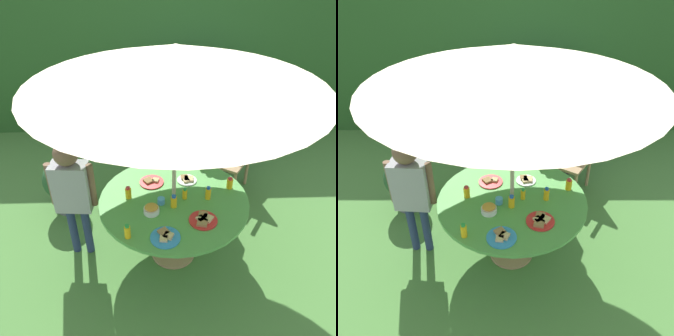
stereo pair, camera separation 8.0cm
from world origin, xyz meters
The scene contains 21 objects.
ground_plane centered at (0.00, 0.00, -0.01)m, with size 10.00×10.00×0.02m, color #477A38.
hedge_backdrop centered at (0.00, 3.12, 1.08)m, with size 9.00×0.70×2.16m, color #285623.
garden_table centered at (0.00, 0.00, 0.59)m, with size 1.39×1.39×0.73m.
patio_umbrella centered at (0.00, 0.00, 1.97)m, with size 2.30×2.30×2.12m.
wooden_chair centered at (0.78, 1.19, 0.52)m, with size 0.64×0.65×0.93m.
dome_tent centered at (0.43, 2.21, 0.70)m, with size 1.93×1.93×1.42m.
potted_plant centered at (-1.23, 0.76, 0.38)m, with size 0.50×0.50×0.68m.
child_in_white_shirt centered at (0.38, 0.91, 0.89)m, with size 0.32×0.44×1.39m.
child_in_grey_shirt centered at (-0.94, 0.07, 0.83)m, with size 0.44×0.22×1.30m.
snack_bowl centered at (-0.21, -0.19, 0.77)m, with size 0.14×0.14×0.08m.
plate_center_front centered at (-0.21, 0.26, 0.74)m, with size 0.24×0.24×0.03m.
plate_near_left centered at (0.14, 0.28, 0.74)m, with size 0.20×0.20×0.03m.
plate_mid_right centered at (0.24, -0.31, 0.74)m, with size 0.25×0.25×0.03m.
plate_center_back centered at (-0.09, -0.50, 0.74)m, with size 0.25×0.25×0.03m.
juice_bottle_near_right centered at (-0.39, -0.48, 0.79)m, with size 0.05×0.05×0.13m.
juice_bottle_far_left centered at (0.32, -0.01, 0.79)m, with size 0.05×0.05×0.13m.
juice_bottle_far_right centered at (-0.42, 0.03, 0.78)m, with size 0.06×0.06×0.12m.
juice_bottle_mid_left centered at (0.55, 0.15, 0.78)m, with size 0.06×0.06×0.12m.
juice_bottle_front_edge centered at (0.10, 0.00, 0.78)m, with size 0.04×0.04×0.11m.
juice_bottle_back_edge centered at (-0.01, -0.12, 0.79)m, with size 0.06×0.06×0.12m.
cup_near centered at (-0.12, -0.07, 0.76)m, with size 0.07×0.07×0.06m, color #4C99D8.
Camera 1 is at (-0.14, -2.45, 2.71)m, focal length 36.09 mm.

